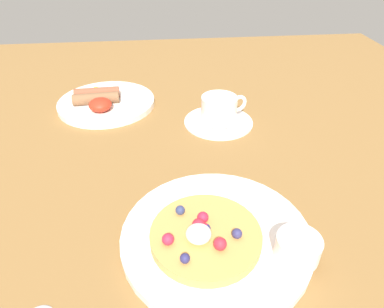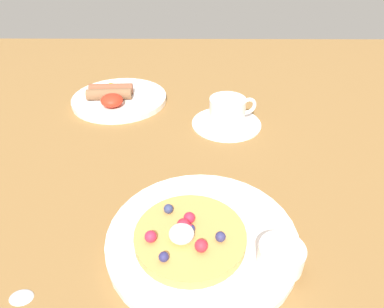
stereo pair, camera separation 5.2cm
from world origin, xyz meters
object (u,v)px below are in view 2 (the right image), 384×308
at_px(coffee_saucer, 226,123).
at_px(coffee_cup, 228,110).
at_px(syrup_ramekin, 281,256).
at_px(pancake_plate, 202,238).
at_px(breakfast_plate, 120,99).

xyz_separation_m(coffee_saucer, coffee_cup, (0.00, 0.00, 0.03)).
bearing_deg(syrup_ramekin, coffee_saucer, 95.67).
xyz_separation_m(pancake_plate, coffee_cup, (0.06, 0.32, 0.03)).
xyz_separation_m(pancake_plate, coffee_saucer, (0.06, 0.32, -0.00)).
bearing_deg(coffee_saucer, breakfast_plate, 156.58).
bearing_deg(breakfast_plate, syrup_ramekin, -59.23).
bearing_deg(syrup_ramekin, breakfast_plate, 120.77).
bearing_deg(pancake_plate, coffee_saucer, 79.87).
distance_m(pancake_plate, coffee_cup, 0.33).
distance_m(coffee_saucer, coffee_cup, 0.03).
relative_size(pancake_plate, coffee_cup, 2.55).
relative_size(breakfast_plate, coffee_saucer, 1.51).
height_order(pancake_plate, syrup_ramekin, syrup_ramekin).
bearing_deg(pancake_plate, breakfast_plate, 113.91).
xyz_separation_m(syrup_ramekin, breakfast_plate, (-0.28, 0.47, -0.02)).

